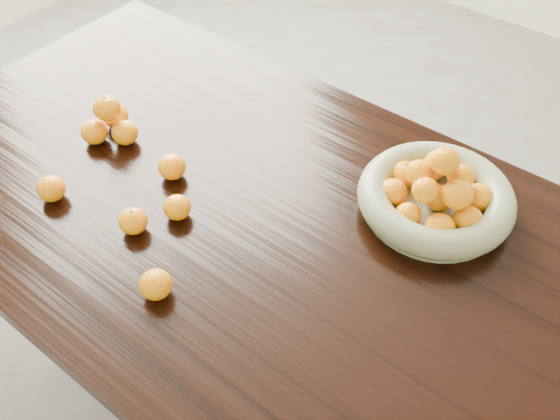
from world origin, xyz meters
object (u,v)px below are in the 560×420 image
Objects in this scene: loose_orange_0 at (133,221)px; orange_pyramid at (110,122)px; fruit_bowl at (436,196)px; dining_table at (282,255)px.

orange_pyramid is at bearing 146.42° from loose_orange_0.
fruit_bowl is 0.65m from loose_orange_0.
loose_orange_0 is (0.28, -0.18, -0.02)m from orange_pyramid.
fruit_bowl is at bearing 47.40° from dining_table.
fruit_bowl reaches higher than loose_orange_0.
loose_orange_0 is (-0.24, -0.20, 0.12)m from dining_table.
dining_table is at bearing 1.58° from orange_pyramid.
fruit_bowl is 2.44× the size of orange_pyramid.
fruit_bowl is 5.51× the size of loose_orange_0.
loose_orange_0 reaches higher than dining_table.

